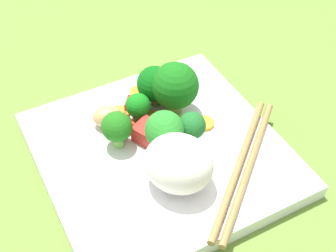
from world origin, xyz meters
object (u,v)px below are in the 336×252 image
(rice_mound, at_px, (179,164))
(carrot_slice_5, at_px, (183,122))
(chopstick_pair, at_px, (244,166))
(square_plate, at_px, (160,153))
(broccoli_floret_5, at_px, (155,84))

(rice_mound, bearing_deg, carrot_slice_5, 54.67)
(chopstick_pair, bearing_deg, rice_mound, 125.30)
(rice_mound, height_order, chopstick_pair, rice_mound)
(square_plate, bearing_deg, carrot_slice_5, 25.45)
(square_plate, distance_m, carrot_slice_5, 0.05)
(broccoli_floret_5, height_order, carrot_slice_5, broccoli_floret_5)
(chopstick_pair, bearing_deg, square_plate, 92.57)
(square_plate, distance_m, chopstick_pair, 0.10)
(rice_mound, distance_m, carrot_slice_5, 0.10)
(square_plate, relative_size, broccoli_floret_5, 4.78)
(chopstick_pair, bearing_deg, broccoli_floret_5, 64.38)
(broccoli_floret_5, bearing_deg, carrot_slice_5, -74.80)
(rice_mound, xyz_separation_m, chopstick_pair, (0.07, -0.02, -0.03))
(carrot_slice_5, height_order, chopstick_pair, chopstick_pair)
(rice_mound, xyz_separation_m, carrot_slice_5, (0.05, 0.08, -0.03))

